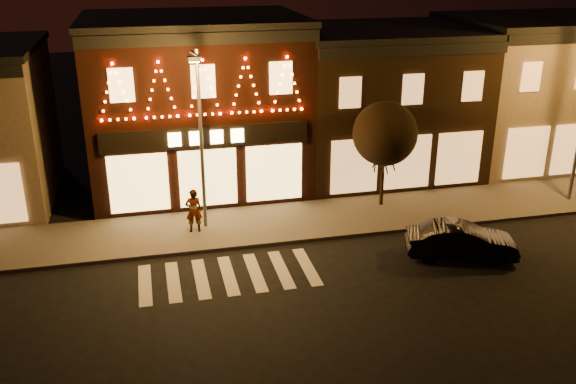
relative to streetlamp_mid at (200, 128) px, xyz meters
name	(u,v)px	position (x,y,z in m)	size (l,w,h in m)	color
ground	(247,337)	(0.40, -8.06, -4.53)	(120.00, 120.00, 0.00)	black
sidewalk_far	(261,225)	(2.40, -0.06, -4.46)	(44.00, 4.00, 0.15)	#47423D
building_pulp	(196,103)	(0.40, 5.92, -0.37)	(10.20, 8.34, 8.30)	black
building_right_a	(379,100)	(9.90, 5.93, -0.77)	(9.20, 8.28, 7.50)	black
building_right_b	(533,89)	(18.90, 5.94, -0.62)	(9.20, 8.28, 7.80)	brown
streetlamp_mid	(200,128)	(0.00, 0.00, 0.00)	(0.56, 1.71, 7.46)	#59595E
tree_right	(385,134)	(8.20, 0.77, -1.00)	(2.89, 2.89, 4.83)	black
dark_sedan	(461,241)	(9.37, -4.66, -3.84)	(1.46, 4.18, 1.38)	black
pedestrian	(194,210)	(-0.46, -0.23, -3.44)	(0.69, 0.45, 1.88)	gray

